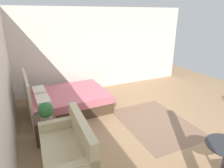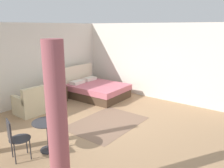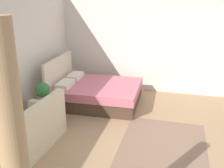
{
  "view_description": "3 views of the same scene",
  "coord_description": "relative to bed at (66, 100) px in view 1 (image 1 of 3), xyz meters",
  "views": [
    {
      "loc": [
        -3.46,
        2.72,
        2.61
      ],
      "look_at": [
        0.59,
        0.84,
        0.99
      ],
      "focal_mm": 31.33,
      "sensor_mm": 36.0,
      "label": 1
    },
    {
      "loc": [
        -4.66,
        -3.85,
        2.7
      ],
      "look_at": [
        0.59,
        0.18,
        1.0
      ],
      "focal_mm": 36.08,
      "sensor_mm": 36.0,
      "label": 2
    },
    {
      "loc": [
        -4.23,
        -0.26,
        2.66
      ],
      "look_at": [
        0.42,
        0.98,
        1.0
      ],
      "focal_mm": 41.57,
      "sensor_mm": 36.0,
      "label": 3
    }
  ],
  "objects": [
    {
      "name": "couch",
      "position": [
        -2.27,
        0.46,
        0.02
      ],
      "size": [
        1.48,
        0.81,
        0.92
      ],
      "color": "beige",
      "rests_on": "ground"
    },
    {
      "name": "potted_plant",
      "position": [
        -1.36,
        0.69,
        0.46
      ],
      "size": [
        0.31,
        0.31,
        0.39
      ],
      "color": "tan",
      "rests_on": "nightstand"
    },
    {
      "name": "ground_plane",
      "position": [
        -1.67,
        -1.77,
        -0.3
      ],
      "size": [
        9.02,
        9.31,
        0.02
      ],
      "primitive_type": "cube",
      "color": "#9E7A56"
    },
    {
      "name": "bed",
      "position": [
        0.0,
        0.0,
        0.0
      ],
      "size": [
        1.73,
        2.18,
        1.16
      ],
      "color": "#473323",
      "rests_on": "ground"
    },
    {
      "name": "nightstand",
      "position": [
        -1.26,
        0.72,
        -0.02
      ],
      "size": [
        0.45,
        0.45,
        0.54
      ],
      "color": "#473323",
      "rests_on": "ground"
    },
    {
      "name": "area_rug",
      "position": [
        -1.67,
        -1.87,
        -0.28
      ],
      "size": [
        2.16,
        1.57,
        0.01
      ],
      "primitive_type": "cube",
      "color": "#7F604C",
      "rests_on": "ground"
    },
    {
      "name": "wall_right",
      "position": [
        1.34,
        -1.77,
        1.12
      ],
      "size": [
        0.12,
        6.31,
        2.82
      ],
      "primitive_type": "cube",
      "color": "silver",
      "rests_on": "ground"
    }
  ]
}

